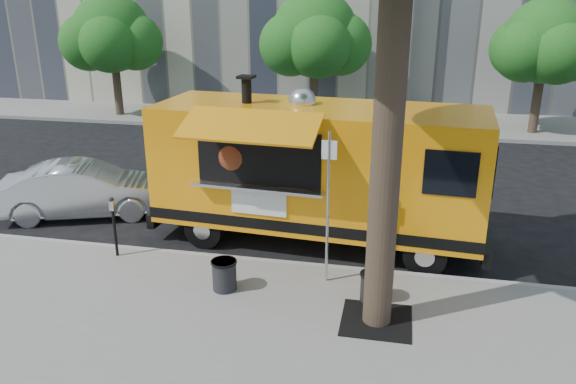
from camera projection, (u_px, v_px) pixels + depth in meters
name	position (u px, v px, depth m)	size (l,w,h in m)	color
ground	(268.00, 247.00, 12.79)	(120.00, 120.00, 0.00)	black
sidewalk	(210.00, 347.00, 9.08)	(60.00, 6.00, 0.15)	gray
curb	(258.00, 262.00, 11.91)	(60.00, 0.14, 0.16)	#999993
far_sidewalk	(338.00, 120.00, 25.22)	(60.00, 5.00, 0.15)	gray
tree_well	(376.00, 320.00, 9.66)	(1.20, 1.20, 0.02)	black
far_tree_a	(112.00, 33.00, 24.76)	(3.42, 3.42, 5.36)	#33261C
far_tree_b	(315.00, 34.00, 23.41)	(3.60, 3.60, 5.50)	#33261C
far_tree_c	(545.00, 41.00, 21.47)	(3.24, 3.24, 5.21)	#33261C
sign_post	(328.00, 199.00, 10.45)	(0.28, 0.06, 3.00)	silver
parking_meter	(114.00, 220.00, 11.78)	(0.11, 0.11, 1.33)	black
food_truck	(316.00, 169.00, 12.54)	(7.69, 3.77, 3.74)	#FF990D
sedan	(85.00, 190.00, 14.40)	(1.48, 4.24, 1.40)	silver
trash_bin_left	(372.00, 286.00, 10.20)	(0.46, 0.46, 0.55)	black
trash_bin_right	(224.00, 274.00, 10.59)	(0.49, 0.49, 0.59)	black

